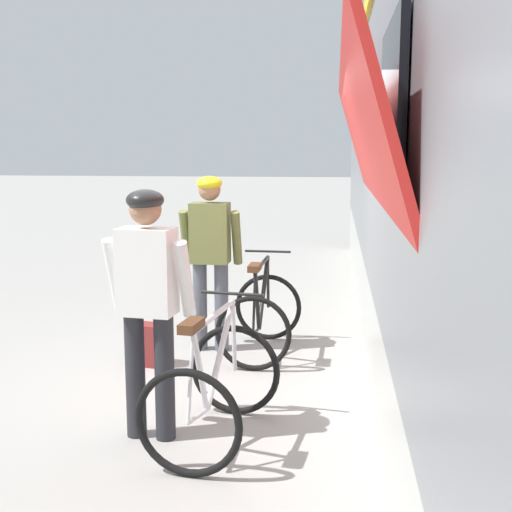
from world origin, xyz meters
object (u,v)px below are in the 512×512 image
bicycle_far_silver (214,388)px  backpack_on_platform (147,344)px  bicycle_near_black (261,315)px  cyclist_near_in_olive (210,247)px  cyclist_far_in_white (148,292)px

bicycle_far_silver → backpack_on_platform: bearing=120.6°
bicycle_near_black → backpack_on_platform: (-1.03, -0.45, -0.20)m
cyclist_near_in_olive → bicycle_near_black: bearing=-9.7°
bicycle_near_black → backpack_on_platform: size_ratio=2.73×
cyclist_far_in_white → backpack_on_platform: (-0.47, 1.52, -0.85)m
bicycle_near_black → bicycle_far_silver: 2.02m
bicycle_far_silver → backpack_on_platform: 1.83m
cyclist_near_in_olive → bicycle_near_black: 0.84m
bicycle_near_black → backpack_on_platform: bearing=-156.4°
cyclist_near_in_olive → bicycle_near_black: (0.52, -0.09, -0.65)m
cyclist_far_in_white → cyclist_near_in_olive: bearing=88.8°
bicycle_near_black → bicycle_far_silver: bearing=-93.0°
bicycle_far_silver → bicycle_near_black: bearing=87.0°
cyclist_near_in_olive → bicycle_far_silver: cyclist_near_in_olive is taller
cyclist_near_in_olive → bicycle_near_black: cyclist_near_in_olive is taller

